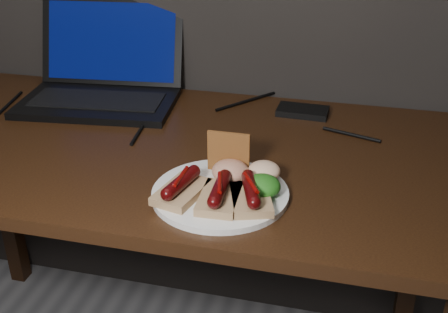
% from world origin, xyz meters
% --- Properties ---
extents(desk, '(1.40, 0.70, 0.75)m').
position_xyz_m(desk, '(0.00, 1.38, 0.66)').
color(desk, '#341E0D').
rests_on(desk, ground).
extents(laptop, '(0.43, 0.36, 0.25)m').
position_xyz_m(laptop, '(-0.22, 1.61, 0.81)').
color(laptop, black).
rests_on(laptop, desk).
extents(hard_drive, '(0.13, 0.08, 0.02)m').
position_xyz_m(hard_drive, '(0.32, 1.63, 0.76)').
color(hard_drive, black).
rests_on(hard_drive, desk).
extents(desk_cables, '(0.97, 0.42, 0.01)m').
position_xyz_m(desk_cables, '(0.00, 1.54, 0.75)').
color(desk_cables, black).
rests_on(desk_cables, desk).
extents(plate, '(0.28, 0.28, 0.01)m').
position_xyz_m(plate, '(0.21, 1.19, 0.76)').
color(plate, white).
rests_on(plate, desk).
extents(bread_sausage_left, '(0.09, 0.13, 0.04)m').
position_xyz_m(bread_sausage_left, '(0.14, 1.16, 0.78)').
color(bread_sausage_left, tan).
rests_on(bread_sausage_left, plate).
extents(bread_sausage_center, '(0.07, 0.12, 0.04)m').
position_xyz_m(bread_sausage_center, '(0.22, 1.15, 0.78)').
color(bread_sausage_center, tan).
rests_on(bread_sausage_center, plate).
extents(bread_sausage_right, '(0.10, 0.13, 0.04)m').
position_xyz_m(bread_sausage_right, '(0.27, 1.17, 0.78)').
color(bread_sausage_right, tan).
rests_on(bread_sausage_right, plate).
extents(crispbread, '(0.09, 0.01, 0.08)m').
position_xyz_m(crispbread, '(0.21, 1.27, 0.80)').
color(crispbread, '#A25F2C').
rests_on(crispbread, plate).
extents(salad_greens, '(0.07, 0.07, 0.04)m').
position_xyz_m(salad_greens, '(0.29, 1.20, 0.78)').
color(salad_greens, '#1A5911').
rests_on(salad_greens, plate).
extents(salsa_mound, '(0.07, 0.07, 0.04)m').
position_xyz_m(salsa_mound, '(0.22, 1.24, 0.78)').
color(salsa_mound, maroon).
rests_on(salsa_mound, plate).
extents(coleslaw_mound, '(0.06, 0.06, 0.04)m').
position_xyz_m(coleslaw_mound, '(0.28, 1.26, 0.78)').
color(coleslaw_mound, white).
rests_on(coleslaw_mound, plate).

